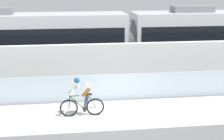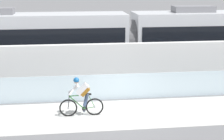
# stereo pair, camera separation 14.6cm
# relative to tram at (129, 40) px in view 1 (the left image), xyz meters

# --- Properties ---
(ground_plane) EXTENTS (200.00, 200.00, 0.00)m
(ground_plane) POSITION_rel_tram_xyz_m (-1.69, -6.85, -1.89)
(ground_plane) COLOR slate
(bike_path_deck) EXTENTS (32.00, 3.20, 0.01)m
(bike_path_deck) POSITION_rel_tram_xyz_m (-1.69, -6.85, -1.89)
(bike_path_deck) COLOR beige
(bike_path_deck) RESTS_ON ground
(glass_parapet) EXTENTS (32.00, 0.05, 1.18)m
(glass_parapet) POSITION_rel_tram_xyz_m (-1.69, -5.00, -1.30)
(glass_parapet) COLOR silver
(glass_parapet) RESTS_ON ground
(concrete_barrier_wall) EXTENTS (32.00, 0.36, 2.25)m
(concrete_barrier_wall) POSITION_rel_tram_xyz_m (-1.69, -3.20, -0.77)
(concrete_barrier_wall) COLOR silver
(concrete_barrier_wall) RESTS_ON ground
(tram_rail_near) EXTENTS (32.00, 0.08, 0.01)m
(tram_rail_near) POSITION_rel_tram_xyz_m (-1.69, -0.72, -1.89)
(tram_rail_near) COLOR #595654
(tram_rail_near) RESTS_ON ground
(tram_rail_far) EXTENTS (32.00, 0.08, 0.01)m
(tram_rail_far) POSITION_rel_tram_xyz_m (-1.69, 0.72, -1.89)
(tram_rail_far) COLOR #595654
(tram_rail_far) RESTS_ON ground
(tram) EXTENTS (22.56, 2.54, 3.81)m
(tram) POSITION_rel_tram_xyz_m (0.00, 0.00, 0.00)
(tram) COLOR silver
(tram) RESTS_ON ground
(cyclist_on_bike) EXTENTS (1.77, 0.58, 1.61)m
(cyclist_on_bike) POSITION_rel_tram_xyz_m (-3.10, -6.85, -1.11)
(cyclist_on_bike) COLOR black
(cyclist_on_bike) RESTS_ON ground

